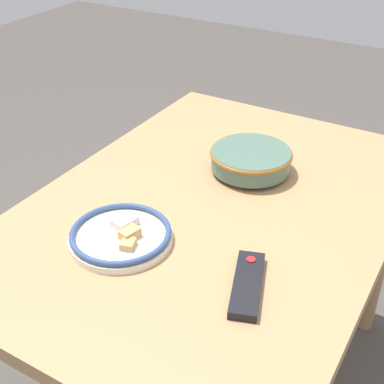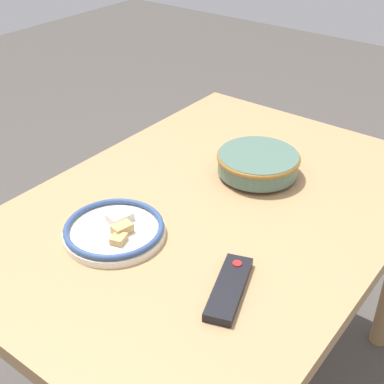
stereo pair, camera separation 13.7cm
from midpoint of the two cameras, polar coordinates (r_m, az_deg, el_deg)
name	(u,v)px [view 2 (the right image)]	position (r m, az deg, el deg)	size (l,w,h in m)	color
dining_table	(213,233)	(1.44, 5.03, -4.44)	(1.25, 0.88, 0.75)	tan
noodle_bowl	(258,163)	(1.51, 9.66, 3.01)	(0.23, 0.23, 0.07)	#4C6B5B
food_plate	(115,230)	(1.27, -5.21, -4.18)	(0.24, 0.24, 0.04)	silver
tv_remote	(229,288)	(1.13, 7.51, -10.26)	(0.20, 0.12, 0.02)	black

